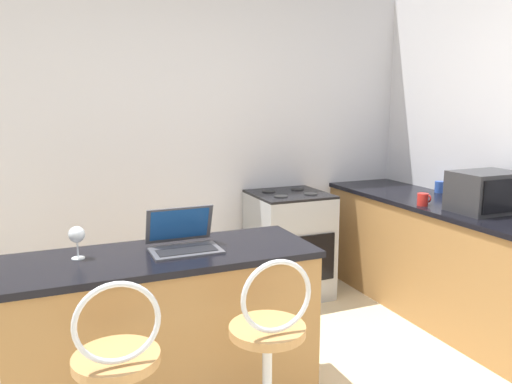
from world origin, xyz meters
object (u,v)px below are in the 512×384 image
object	(u,v)px
bar_stool_far	(269,371)
mug_blue	(440,187)
laptop	(183,239)
stove_range	(289,244)
wine_glass_short	(77,235)
microwave	(486,192)
mug_red	(423,199)

from	to	relation	value
bar_stool_far	mug_blue	distance (m)	2.62
laptop	stove_range	world-z (taller)	laptop
wine_glass_short	bar_stool_far	bearing A→B (deg)	-41.97
stove_range	mug_blue	xyz separation A→B (m)	(1.18, -0.47, 0.49)
microwave	mug_blue	distance (m)	0.74
wine_glass_short	stove_range	bearing A→B (deg)	33.72
bar_stool_far	wine_glass_short	size ratio (longest dim) A/B	6.22
laptop	microwave	bearing A→B (deg)	1.24
stove_range	mug_red	xyz separation A→B (m)	(0.68, -0.83, 0.49)
wine_glass_short	microwave	bearing A→B (deg)	0.12
wine_glass_short	mug_blue	bearing A→B (deg)	13.38
wine_glass_short	mug_blue	xyz separation A→B (m)	(2.92, 0.70, -0.07)
laptop	mug_blue	size ratio (longest dim) A/B	3.71
bar_stool_far	microwave	world-z (taller)	microwave
stove_range	bar_stool_far	bearing A→B (deg)	-119.09
microwave	wine_glass_short	bearing A→B (deg)	-179.88
stove_range	microwave	bearing A→B (deg)	-51.17
stove_range	wine_glass_short	xyz separation A→B (m)	(-1.75, -1.17, 0.56)
mug_blue	laptop	bearing A→B (deg)	-162.97
wine_glass_short	mug_red	bearing A→B (deg)	7.80
stove_range	mug_red	distance (m)	1.18
microwave	stove_range	bearing A→B (deg)	128.83
bar_stool_far	stove_range	xyz separation A→B (m)	(1.02, 1.82, -0.03)
microwave	stove_range	xyz separation A→B (m)	(-0.93, 1.16, -0.58)
bar_stool_far	laptop	world-z (taller)	laptop
mug_red	mug_blue	bearing A→B (deg)	36.20
bar_stool_far	stove_range	distance (m)	2.09
laptop	mug_red	xyz separation A→B (m)	(1.91, 0.37, -0.01)
wine_glass_short	mug_blue	world-z (taller)	wine_glass_short
bar_stool_far	stove_range	size ratio (longest dim) A/B	1.13
mug_red	bar_stool_far	bearing A→B (deg)	-149.68
bar_stool_far	mug_blue	bearing A→B (deg)	31.72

